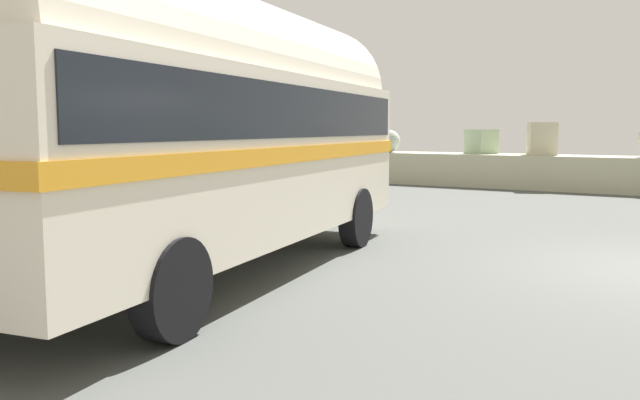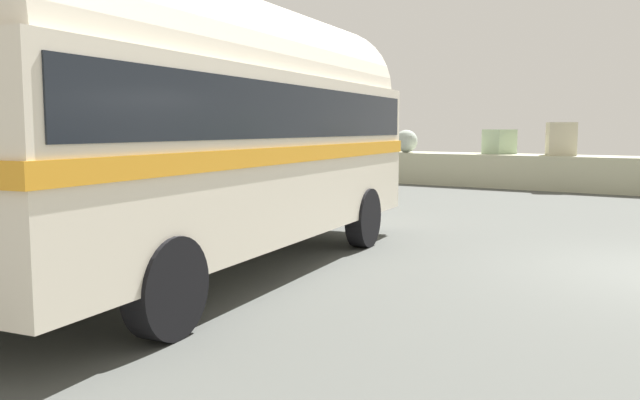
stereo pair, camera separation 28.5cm
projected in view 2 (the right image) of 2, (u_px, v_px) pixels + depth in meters
vintage_coach at (217, 120)px, 8.66m from camera, size 3.97×8.88×3.70m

